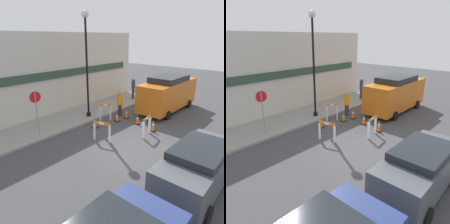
{
  "view_description": "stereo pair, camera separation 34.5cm",
  "coord_description": "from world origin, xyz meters",
  "views": [
    {
      "loc": [
        -7.73,
        -5.03,
        5.19
      ],
      "look_at": [
        1.45,
        2.9,
        1.0
      ],
      "focal_mm": 35.0,
      "sensor_mm": 36.0,
      "label": 1
    },
    {
      "loc": [
        -7.5,
        -5.29,
        5.19
      ],
      "look_at": [
        1.45,
        2.9,
        1.0
      ],
      "focal_mm": 35.0,
      "sensor_mm": 36.0,
      "label": 2
    }
  ],
  "objects": [
    {
      "name": "traffic_cone_4",
      "position": [
        0.76,
        3.67,
        0.34
      ],
      "size": [
        0.3,
        0.3,
        0.7
      ],
      "color": "black",
      "rests_on": "ground_plane"
    },
    {
      "name": "barricade_1",
      "position": [
        1.84,
        0.73,
        0.6
      ],
      "size": [
        0.93,
        0.28,
        1.11
      ],
      "rotation": [
        0.0,
        0.0,
        6.45
      ],
      "color": "white",
      "rests_on": "ground_plane"
    },
    {
      "name": "parked_car_1",
      "position": [
        -0.84,
        -3.03,
        0.97
      ],
      "size": [
        4.18,
        1.83,
        1.72
      ],
      "color": "#4C5156",
      "rests_on": "ground_plane"
    },
    {
      "name": "sidewalk_slab",
      "position": [
        0.0,
        5.94,
        0.06
      ],
      "size": [
        18.0,
        2.88,
        0.13
      ],
      "color": "gray",
      "rests_on": "ground_plane"
    },
    {
      "name": "storefront_facade",
      "position": [
        0.0,
        7.45,
        2.75
      ],
      "size": [
        18.0,
        0.22,
        5.5
      ],
      "color": "beige",
      "rests_on": "ground_plane"
    },
    {
      "name": "ground_plane",
      "position": [
        0.0,
        0.0,
        0.0
      ],
      "size": [
        60.0,
        60.0,
        0.0
      ],
      "primitive_type": "plane",
      "color": "#424244"
    },
    {
      "name": "stop_sign",
      "position": [
        -2.09,
        5.08,
        1.74
      ],
      "size": [
        0.6,
        0.11,
        2.41
      ],
      "rotation": [
        0.0,
        0.0,
        2.98
      ],
      "color": "gray",
      "rests_on": "sidewalk_slab"
    },
    {
      "name": "traffic_cone_0",
      "position": [
        2.48,
        3.34,
        0.29
      ],
      "size": [
        0.3,
        0.3,
        0.6
      ],
      "color": "black",
      "rests_on": "ground_plane"
    },
    {
      "name": "barricade_2",
      "position": [
        2.06,
        3.99,
        0.6
      ],
      "size": [
        0.71,
        0.48,
        1.14
      ],
      "rotation": [
        0.0,
        0.0,
        8.92
      ],
      "color": "white",
      "rests_on": "ground_plane"
    },
    {
      "name": "person_worker",
      "position": [
        3.39,
        3.86,
        0.92
      ],
      "size": [
        0.53,
        0.53,
        1.73
      ],
      "rotation": [
        0.0,
        0.0,
        -2.49
      ],
      "color": "#33333D",
      "rests_on": "ground_plane"
    },
    {
      "name": "traffic_cone_1",
      "position": [
        2.94,
        2.09,
        0.3
      ],
      "size": [
        0.3,
        0.3,
        0.63
      ],
      "color": "black",
      "rests_on": "ground_plane"
    },
    {
      "name": "barricade_0",
      "position": [
        -0.24,
        2.14,
        0.58
      ],
      "size": [
        0.41,
        0.93,
        1.07
      ],
      "rotation": [
        0.0,
        0.0,
        5.02
      ],
      "color": "white",
      "rests_on": "ground_plane"
    },
    {
      "name": "person_pedestrian",
      "position": [
        7.24,
        5.51,
        1.11
      ],
      "size": [
        0.43,
        0.43,
        1.81
      ],
      "rotation": [
        0.0,
        0.0,
        3.73
      ],
      "color": "#33333D",
      "rests_on": "sidewalk_slab"
    },
    {
      "name": "work_van",
      "position": [
        6.61,
        1.97,
        1.39
      ],
      "size": [
        5.55,
        2.13,
        2.57
      ],
      "color": "#D16619",
      "rests_on": "ground_plane"
    },
    {
      "name": "traffic_cone_2",
      "position": [
        3.28,
        3.21,
        0.36
      ],
      "size": [
        0.3,
        0.3,
        0.74
      ],
      "color": "black",
      "rests_on": "ground_plane"
    },
    {
      "name": "traffic_cone_3",
      "position": [
        2.62,
        0.77,
        0.34
      ],
      "size": [
        0.3,
        0.3,
        0.7
      ],
      "color": "black",
      "rests_on": "ground_plane"
    },
    {
      "name": "streetlamp_post",
      "position": [
        1.74,
        5.23,
        4.25
      ],
      "size": [
        0.44,
        0.44,
        6.54
      ],
      "color": "black",
      "rests_on": "sidewalk_slab"
    }
  ]
}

